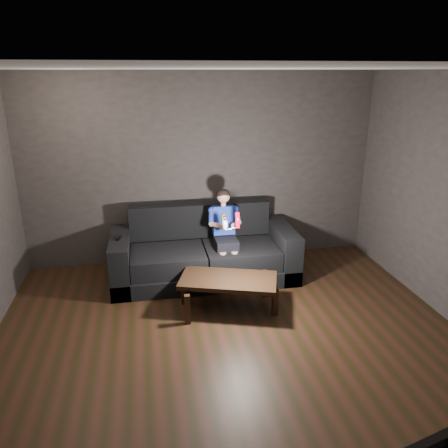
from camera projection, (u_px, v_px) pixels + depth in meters
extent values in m
plane|color=black|center=(237.00, 356.00, 4.34)|extent=(5.00, 5.00, 0.00)
cube|color=#36302F|center=(202.00, 170.00, 6.22)|extent=(5.00, 0.04, 2.70)
cube|color=silver|center=(241.00, 68.00, 3.45)|extent=(5.00, 5.00, 0.02)
cube|color=black|center=(204.00, 270.00, 5.98)|extent=(2.44, 1.06, 0.21)
cube|color=black|center=(168.00, 260.00, 5.71)|extent=(0.96, 0.74, 0.26)
cube|color=black|center=(241.00, 255.00, 5.88)|extent=(0.96, 0.74, 0.26)
cube|color=black|center=(200.00, 219.00, 6.15)|extent=(1.95, 0.24, 0.48)
cube|color=black|center=(121.00, 261.00, 5.71)|extent=(0.24, 1.06, 0.67)
cube|color=black|center=(282.00, 249.00, 6.09)|extent=(0.24, 1.06, 0.67)
cube|color=black|center=(226.00, 243.00, 5.76)|extent=(0.29, 0.36, 0.13)
cube|color=#1E4297|center=(223.00, 220.00, 5.85)|extent=(0.29, 0.21, 0.40)
cube|color=#F9FF1C|center=(224.00, 218.00, 5.76)|extent=(0.09, 0.09, 0.10)
cube|color=#B71A05|center=(225.00, 218.00, 5.75)|extent=(0.06, 0.06, 0.06)
cylinder|color=#DB9E86|center=(223.00, 204.00, 5.78)|extent=(0.07, 0.07, 0.06)
sphere|color=#DB9E86|center=(223.00, 196.00, 5.74)|extent=(0.17, 0.17, 0.17)
ellipsoid|color=black|center=(223.00, 195.00, 5.75)|extent=(0.18, 0.18, 0.16)
cylinder|color=#1E4297|center=(211.00, 217.00, 5.74)|extent=(0.08, 0.22, 0.18)
cylinder|color=#1E4297|center=(237.00, 216.00, 5.80)|extent=(0.08, 0.22, 0.18)
cylinder|color=#DB9E86|center=(217.00, 224.00, 5.62)|extent=(0.13, 0.23, 0.10)
cylinder|color=#DB9E86|center=(236.00, 223.00, 5.67)|extent=(0.13, 0.23, 0.10)
sphere|color=#DB9E86|center=(222.00, 227.00, 5.55)|extent=(0.08, 0.08, 0.08)
sphere|color=#DB9E86|center=(234.00, 226.00, 5.58)|extent=(0.08, 0.08, 0.08)
cylinder|color=#DB9E86|center=(223.00, 264.00, 5.64)|extent=(0.09, 0.09, 0.33)
cylinder|color=#DB9E86|center=(234.00, 263.00, 5.66)|extent=(0.09, 0.09, 0.33)
cube|color=red|center=(237.00, 220.00, 5.34)|extent=(0.05, 0.07, 0.20)
cube|color=maroon|center=(238.00, 216.00, 5.30)|extent=(0.03, 0.01, 0.03)
cylinder|color=white|center=(238.00, 222.00, 5.32)|extent=(0.02, 0.01, 0.02)
ellipsoid|color=white|center=(225.00, 223.00, 5.33)|extent=(0.07, 0.10, 0.17)
cylinder|color=black|center=(226.00, 220.00, 5.27)|extent=(0.03, 0.01, 0.03)
cube|color=black|center=(119.00, 238.00, 5.55)|extent=(0.06, 0.15, 0.03)
cube|color=black|center=(119.00, 235.00, 5.59)|extent=(0.02, 0.02, 0.00)
cube|color=black|center=(228.00, 280.00, 5.08)|extent=(1.23, 0.87, 0.05)
cube|color=black|center=(187.00, 309.00, 4.85)|extent=(0.06, 0.06, 0.35)
cube|color=black|center=(275.00, 301.00, 5.02)|extent=(0.06, 0.06, 0.35)
cube|color=black|center=(184.00, 290.00, 5.27)|extent=(0.06, 0.06, 0.35)
cube|color=black|center=(265.00, 283.00, 5.44)|extent=(0.06, 0.06, 0.35)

